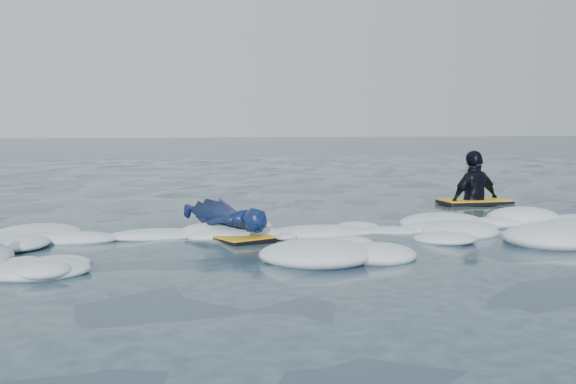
# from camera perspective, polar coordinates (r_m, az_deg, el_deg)

# --- Properties ---
(ground) EXTENTS (120.00, 120.00, 0.00)m
(ground) POSITION_cam_1_polar(r_m,az_deg,el_deg) (7.33, -5.49, -5.51)
(ground) COLOR #1A2A3F
(ground) RESTS_ON ground
(foam_band) EXTENTS (12.00, 3.10, 0.30)m
(foam_band) POSITION_cam_1_polar(r_m,az_deg,el_deg) (8.34, -6.31, -4.17)
(foam_band) COLOR white
(foam_band) RESTS_ON ground
(prone_woman_unit) EXTENTS (1.15, 1.77, 0.43)m
(prone_woman_unit) POSITION_cam_1_polar(r_m,az_deg,el_deg) (8.85, -4.75, -2.15)
(prone_woman_unit) COLOR black
(prone_woman_unit) RESTS_ON ground
(waiting_rider_unit) EXTENTS (1.20, 0.75, 1.78)m
(waiting_rider_unit) POSITION_cam_1_polar(r_m,az_deg,el_deg) (12.73, 14.52, -0.79)
(waiting_rider_unit) COLOR black
(waiting_rider_unit) RESTS_ON ground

